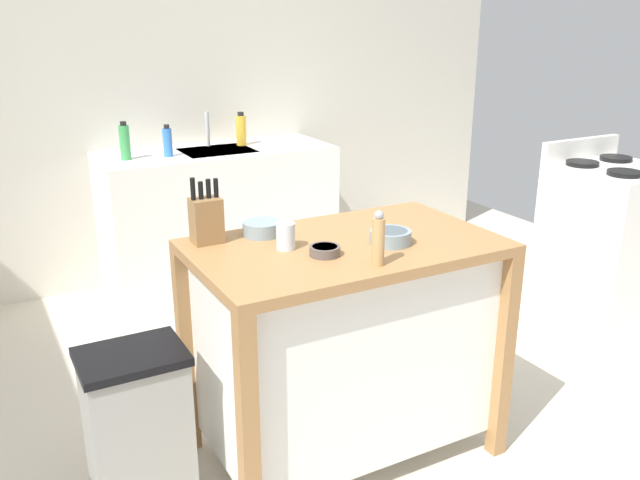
{
  "coord_description": "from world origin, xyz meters",
  "views": [
    {
      "loc": [
        -1.09,
        -1.89,
        1.72
      ],
      "look_at": [
        0.13,
        0.36,
        0.86
      ],
      "focal_mm": 37.72,
      "sensor_mm": 36.0,
      "label": 1
    }
  ],
  "objects_px": {
    "bowl_stoneware_deep": "(325,250)",
    "drinking_cup": "(286,236)",
    "bottle_hand_soap": "(168,142)",
    "kitchen_island": "(344,339)",
    "sink_faucet": "(208,129)",
    "pepper_grinder": "(378,240)",
    "knife_block": "(206,219)",
    "bowl_ceramic_small": "(390,237)",
    "bottle_dish_soap": "(125,142)",
    "stove": "(608,243)",
    "bottle_spray_cleaner": "(241,130)",
    "trash_bin": "(138,431)",
    "bowl_ceramic_wide": "(262,228)"
  },
  "relations": [
    {
      "from": "bottle_hand_soap",
      "to": "drinking_cup",
      "type": "bearing_deg",
      "value": -93.38
    },
    {
      "from": "bowl_stoneware_deep",
      "to": "bottle_spray_cleaner",
      "type": "xyz_separation_m",
      "value": [
        0.55,
        2.11,
        0.08
      ]
    },
    {
      "from": "bowl_stoneware_deep",
      "to": "bottle_hand_soap",
      "type": "bearing_deg",
      "value": 89.47
    },
    {
      "from": "bowl_stoneware_deep",
      "to": "bottle_spray_cleaner",
      "type": "distance_m",
      "value": 2.18
    },
    {
      "from": "bowl_ceramic_small",
      "to": "bowl_ceramic_wide",
      "type": "bearing_deg",
      "value": 139.57
    },
    {
      "from": "drinking_cup",
      "to": "stove",
      "type": "xyz_separation_m",
      "value": [
        2.24,
        0.35,
        -0.5
      ]
    },
    {
      "from": "kitchen_island",
      "to": "sink_faucet",
      "type": "bearing_deg",
      "value": 84.37
    },
    {
      "from": "bowl_stoneware_deep",
      "to": "drinking_cup",
      "type": "distance_m",
      "value": 0.16
    },
    {
      "from": "bottle_dish_soap",
      "to": "bottle_spray_cleaner",
      "type": "bearing_deg",
      "value": 7.76
    },
    {
      "from": "bowl_ceramic_wide",
      "to": "sink_faucet",
      "type": "relative_size",
      "value": 0.67
    },
    {
      "from": "bowl_ceramic_small",
      "to": "bottle_dish_soap",
      "type": "xyz_separation_m",
      "value": [
        -0.5,
        2.01,
        0.08
      ]
    },
    {
      "from": "bowl_stoneware_deep",
      "to": "drinking_cup",
      "type": "height_order",
      "value": "drinking_cup"
    },
    {
      "from": "knife_block",
      "to": "bottle_hand_soap",
      "type": "relative_size",
      "value": 1.31
    },
    {
      "from": "bowl_ceramic_wide",
      "to": "bowl_ceramic_small",
      "type": "bearing_deg",
      "value": -40.43
    },
    {
      "from": "bottle_dish_soap",
      "to": "bottle_spray_cleaner",
      "type": "distance_m",
      "value": 0.78
    },
    {
      "from": "kitchen_island",
      "to": "bottle_spray_cleaner",
      "type": "height_order",
      "value": "bottle_spray_cleaner"
    },
    {
      "from": "knife_block",
      "to": "bottle_dish_soap",
      "type": "bearing_deg",
      "value": 86.89
    },
    {
      "from": "drinking_cup",
      "to": "sink_faucet",
      "type": "xyz_separation_m",
      "value": [
        0.43,
        2.06,
        0.06
      ]
    },
    {
      "from": "kitchen_island",
      "to": "bowl_stoneware_deep",
      "type": "bearing_deg",
      "value": -147.45
    },
    {
      "from": "knife_block",
      "to": "bowl_ceramic_wide",
      "type": "height_order",
      "value": "knife_block"
    },
    {
      "from": "kitchen_island",
      "to": "sink_faucet",
      "type": "distance_m",
      "value": 2.17
    },
    {
      "from": "pepper_grinder",
      "to": "trash_bin",
      "type": "bearing_deg",
      "value": 158.46
    },
    {
      "from": "knife_block",
      "to": "bowl_ceramic_small",
      "type": "relative_size",
      "value": 1.63
    },
    {
      "from": "pepper_grinder",
      "to": "stove",
      "type": "bearing_deg",
      "value": 17.69
    },
    {
      "from": "bowl_ceramic_small",
      "to": "bottle_hand_soap",
      "type": "distance_m",
      "value": 2.0
    },
    {
      "from": "bowl_ceramic_wide",
      "to": "sink_faucet",
      "type": "bearing_deg",
      "value": 76.56
    },
    {
      "from": "knife_block",
      "to": "pepper_grinder",
      "type": "xyz_separation_m",
      "value": [
        0.43,
        -0.51,
        0.0
      ]
    },
    {
      "from": "bowl_stoneware_deep",
      "to": "bottle_dish_soap",
      "type": "relative_size",
      "value": 0.49
    },
    {
      "from": "sink_faucet",
      "to": "pepper_grinder",
      "type": "bearing_deg",
      "value": -95.63
    },
    {
      "from": "bowl_ceramic_wide",
      "to": "sink_faucet",
      "type": "xyz_separation_m",
      "value": [
        0.45,
        1.87,
        0.08
      ]
    },
    {
      "from": "kitchen_island",
      "to": "stove",
      "type": "distance_m",
      "value": 2.05
    },
    {
      "from": "kitchen_island",
      "to": "bottle_hand_soap",
      "type": "distance_m",
      "value": 1.96
    },
    {
      "from": "bowl_stoneware_deep",
      "to": "kitchen_island",
      "type": "bearing_deg",
      "value": 32.55
    },
    {
      "from": "bottle_spray_cleaner",
      "to": "pepper_grinder",
      "type": "bearing_deg",
      "value": -100.76
    },
    {
      "from": "drinking_cup",
      "to": "pepper_grinder",
      "type": "distance_m",
      "value": 0.36
    },
    {
      "from": "bottle_hand_soap",
      "to": "stove",
      "type": "relative_size",
      "value": 0.19
    },
    {
      "from": "kitchen_island",
      "to": "bottle_hand_soap",
      "type": "height_order",
      "value": "bottle_hand_soap"
    },
    {
      "from": "pepper_grinder",
      "to": "bottle_dish_soap",
      "type": "bearing_deg",
      "value": 98.83
    },
    {
      "from": "bottle_dish_soap",
      "to": "bottle_hand_soap",
      "type": "xyz_separation_m",
      "value": [
        0.25,
        -0.03,
        -0.02
      ]
    },
    {
      "from": "knife_block",
      "to": "drinking_cup",
      "type": "relative_size",
      "value": 2.58
    },
    {
      "from": "drinking_cup",
      "to": "bottle_spray_cleaner",
      "type": "relative_size",
      "value": 0.45
    },
    {
      "from": "knife_block",
      "to": "bowl_ceramic_small",
      "type": "xyz_separation_m",
      "value": [
        0.59,
        -0.34,
        -0.06
      ]
    },
    {
      "from": "knife_block",
      "to": "bowl_stoneware_deep",
      "type": "relative_size",
      "value": 2.3
    },
    {
      "from": "kitchen_island",
      "to": "bowl_ceramic_small",
      "type": "relative_size",
      "value": 7.43
    },
    {
      "from": "bowl_ceramic_wide",
      "to": "stove",
      "type": "bearing_deg",
      "value": 4.08
    },
    {
      "from": "kitchen_island",
      "to": "sink_faucet",
      "type": "relative_size",
      "value": 5.22
    },
    {
      "from": "stove",
      "to": "bowl_ceramic_wide",
      "type": "bearing_deg",
      "value": -175.92
    },
    {
      "from": "drinking_cup",
      "to": "bottle_spray_cleaner",
      "type": "xyz_separation_m",
      "value": [
        0.64,
        1.98,
        0.05
      ]
    },
    {
      "from": "pepper_grinder",
      "to": "bottle_dish_soap",
      "type": "distance_m",
      "value": 2.21
    },
    {
      "from": "trash_bin",
      "to": "sink_faucet",
      "type": "distance_m",
      "value": 2.39
    }
  ]
}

